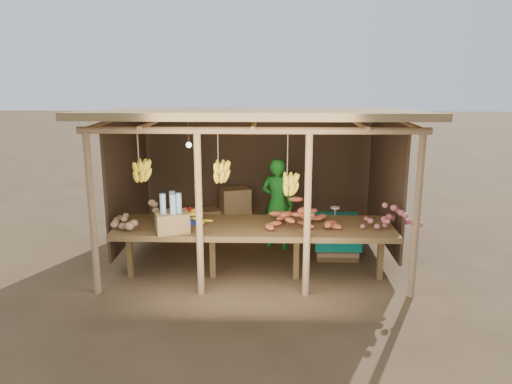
{
  "coord_description": "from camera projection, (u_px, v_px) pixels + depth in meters",
  "views": [
    {
      "loc": [
        0.19,
        -7.68,
        2.92
      ],
      "look_at": [
        0.0,
        0.0,
        1.05
      ],
      "focal_mm": 35.0,
      "sensor_mm": 36.0,
      "label": 1
    }
  ],
  "objects": [
    {
      "name": "tomato_basin",
      "position": [
        188.0,
        216.0,
        7.18
      ],
      "size": [
        0.37,
        0.37,
        0.2
      ],
      "rotation": [
        0.0,
        0.0,
        0.17
      ],
      "color": "navy",
      "rests_on": "counter"
    },
    {
      "name": "onion_heap",
      "position": [
        391.0,
        215.0,
        6.92
      ],
      "size": [
        0.99,
        0.8,
        0.36
      ],
      "primitive_type": null,
      "rotation": [
        0.0,
        0.0,
        0.39
      ],
      "color": "#C45F62",
      "rests_on": "counter"
    },
    {
      "name": "stall_structure",
      "position": [
        250.0,
        139.0,
        7.63
      ],
      "size": [
        4.7,
        3.5,
        2.43
      ],
      "color": "#A78056",
      "rests_on": "ground"
    },
    {
      "name": "carton_stack",
      "position": [
        225.0,
        213.0,
        9.21
      ],
      "size": [
        1.19,
        0.57,
        0.82
      ],
      "color": "olive",
      "rests_on": "ground"
    },
    {
      "name": "potato_heap",
      "position": [
        147.0,
        213.0,
        6.96
      ],
      "size": [
        1.18,
        0.97,
        0.37
      ],
      "primitive_type": null,
      "rotation": [
        0.0,
        0.0,
        0.4
      ],
      "color": "#A37A54",
      "rests_on": "counter"
    },
    {
      "name": "tarp_crate",
      "position": [
        336.0,
        235.0,
        7.99
      ],
      "size": [
        0.73,
        0.63,
        0.86
      ],
      "color": "brown",
      "rests_on": "ground"
    },
    {
      "name": "banana_pile",
      "position": [
        190.0,
        211.0,
        7.14
      ],
      "size": [
        0.64,
        0.49,
        0.35
      ],
      "primitive_type": null,
      "rotation": [
        0.0,
        0.0,
        0.32
      ],
      "color": "yellow",
      "rests_on": "counter"
    },
    {
      "name": "vendor",
      "position": [
        277.0,
        203.0,
        8.32
      ],
      "size": [
        0.66,
        0.56,
        1.54
      ],
      "primitive_type": "imported",
      "rotation": [
        0.0,
        0.0,
        2.74
      ],
      "color": "#19731D",
      "rests_on": "ground"
    },
    {
      "name": "burlap_sacks",
      "position": [
        171.0,
        223.0,
        9.02
      ],
      "size": [
        0.78,
        0.41,
        0.55
      ],
      "color": "#453120",
      "rests_on": "ground"
    },
    {
      "name": "sweet_potato_heap",
      "position": [
        300.0,
        214.0,
        6.97
      ],
      "size": [
        0.99,
        0.65,
        0.36
      ],
      "primitive_type": null,
      "rotation": [
        0.0,
        0.0,
        0.1
      ],
      "color": "#C25432",
      "rests_on": "counter"
    },
    {
      "name": "ground",
      "position": [
        256.0,
        254.0,
        8.15
      ],
      "size": [
        60.0,
        60.0,
        0.0
      ],
      "primitive_type": "plane",
      "color": "brown",
      "rests_on": "ground"
    },
    {
      "name": "bottle_box",
      "position": [
        172.0,
        217.0,
        6.71
      ],
      "size": [
        0.52,
        0.46,
        0.54
      ],
      "color": "olive",
      "rests_on": "counter"
    },
    {
      "name": "counter",
      "position": [
        254.0,
        229.0,
        7.06
      ],
      "size": [
        3.9,
        1.05,
        0.8
      ],
      "color": "brown",
      "rests_on": "ground"
    }
  ]
}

